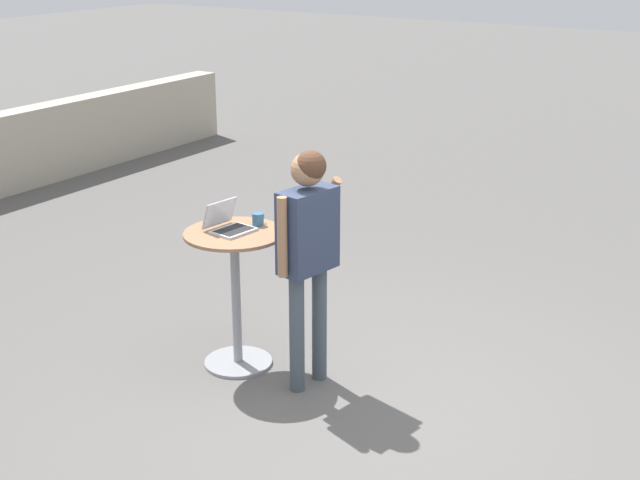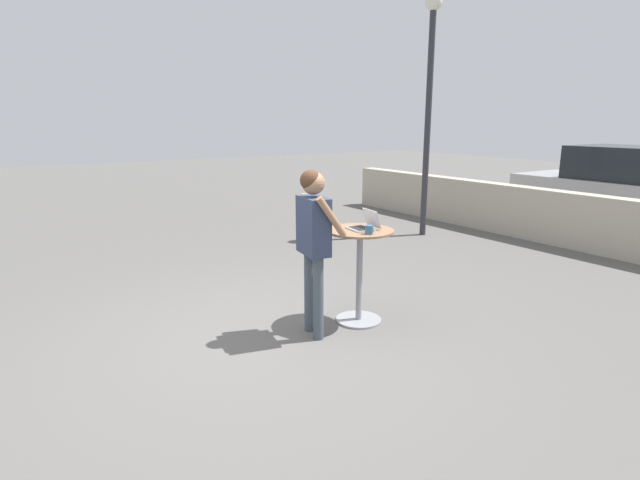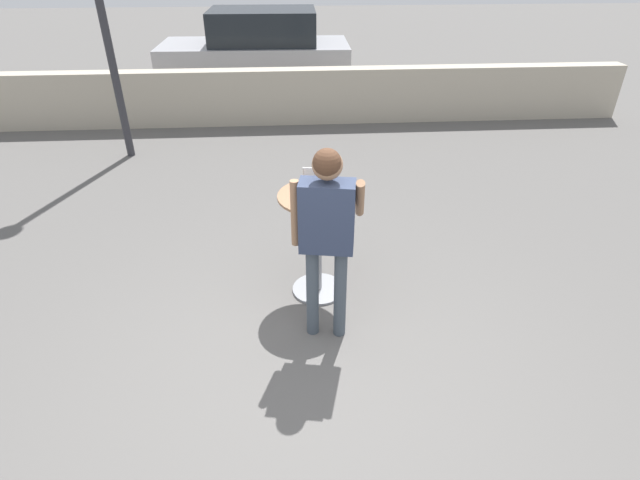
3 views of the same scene
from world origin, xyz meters
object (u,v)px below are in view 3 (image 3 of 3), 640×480
cafe_table (318,232)px  parked_car_near_street (258,52)px  coffee_mug (343,192)px  standing_person (327,222)px  laptop (318,188)px

cafe_table → parked_car_near_street: (-0.84, 7.66, 0.18)m
cafe_table → coffee_mug: bearing=-14.2°
coffee_mug → parked_car_near_street: 7.79m
cafe_table → parked_car_near_street: parked_car_near_street is taller
coffee_mug → standing_person: standing_person is taller
laptop → parked_car_near_street: (-0.84, 7.60, -0.27)m
cafe_table → standing_person: standing_person is taller
laptop → coffee_mug: (0.22, -0.11, -0.00)m
laptop → coffee_mug: bearing=-26.7°
parked_car_near_street → laptop: bearing=-83.7°
laptop → coffee_mug: laptop is taller
coffee_mug → parked_car_near_street: bearing=97.8°
laptop → coffee_mug: 0.24m
laptop → parked_car_near_street: 7.65m
cafe_table → standing_person: size_ratio=0.61×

